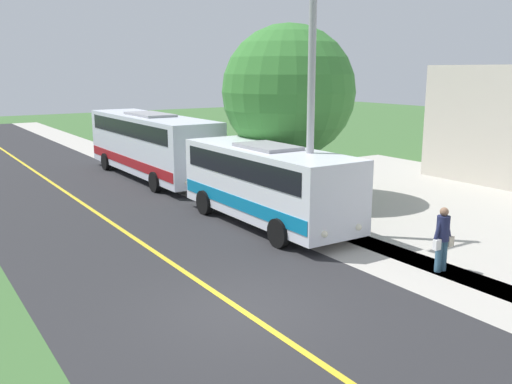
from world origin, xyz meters
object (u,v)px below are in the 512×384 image
object	(u,v)px
street_light_pole	(309,84)
tree_curbside	(288,92)
transit_bus_rear	(151,142)
pedestrian_with_bags	(442,237)
shuttle_bus_front	(267,181)

from	to	relation	value
street_light_pole	tree_curbside	bearing A→B (deg)	-119.52
transit_bus_rear	street_light_pole	bearing A→B (deg)	91.69
pedestrian_with_bags	tree_curbside	distance (m)	9.90
pedestrian_with_bags	street_light_pole	distance (m)	6.14
pedestrian_with_bags	street_light_pole	bearing A→B (deg)	-79.92
transit_bus_rear	pedestrian_with_bags	world-z (taller)	transit_bus_rear
street_light_pole	transit_bus_rear	bearing A→B (deg)	-88.31
shuttle_bus_front	street_light_pole	size ratio (longest dim) A/B	0.88
street_light_pole	tree_curbside	xyz separation A→B (m)	(-2.51, -4.44, -0.43)
shuttle_bus_front	tree_curbside	world-z (taller)	tree_curbside
pedestrian_with_bags	tree_curbside	bearing A→B (deg)	-100.40
transit_bus_rear	street_light_pole	world-z (taller)	street_light_pole
transit_bus_rear	street_light_pole	size ratio (longest dim) A/B	1.22
transit_bus_rear	street_light_pole	distance (m)	12.26
transit_bus_rear	tree_curbside	distance (m)	8.38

